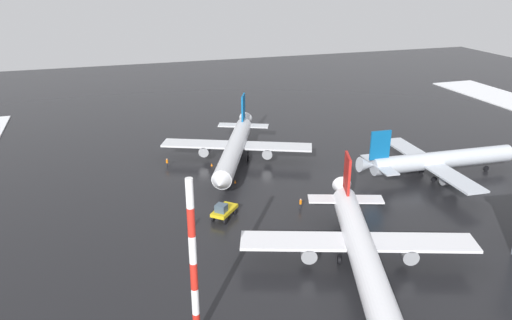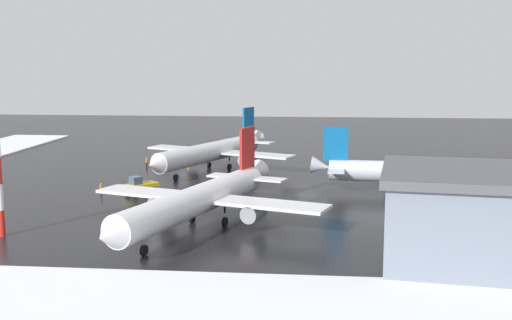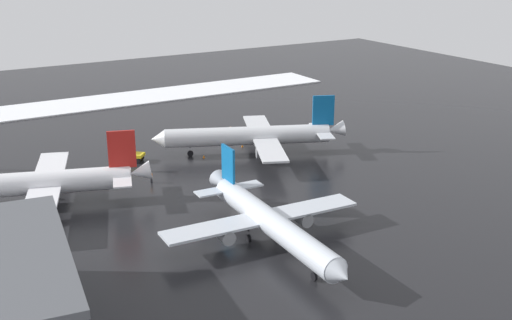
{
  "view_description": "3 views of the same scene",
  "coord_description": "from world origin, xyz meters",
  "px_view_note": "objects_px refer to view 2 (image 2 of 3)",
  "views": [
    {
      "loc": [
        -38.4,
        -70.94,
        33.98
      ],
      "look_at": [
        -13.68,
        7.07,
        2.17
      ],
      "focal_mm": 35.0,
      "sensor_mm": 36.0,
      "label": 1
    },
    {
      "loc": [
        1.27,
        -95.29,
        18.51
      ],
      "look_at": [
        -7.95,
        1.91,
        3.43
      ],
      "focal_mm": 45.0,
      "sensor_mm": 36.0,
      "label": 2
    },
    {
      "loc": [
        75.49,
        -41.99,
        34.71
      ],
      "look_at": [
        -6.26,
        6.32,
        2.66
      ],
      "focal_mm": 45.0,
      "sensor_mm": 36.0,
      "label": 3
    }
  ],
  "objects_px": {
    "traffic_cone_near_nose": "(188,168)",
    "traffic_cone_mid_line": "(190,177)",
    "ground_crew_near_tug": "(101,188)",
    "ground_crew_by_nose_gear": "(221,189)",
    "airplane_foreground_jet": "(417,172)",
    "ground_crew_beside_wing": "(147,162)",
    "airplane_far_rear": "(199,199)",
    "pushback_tug": "(140,184)",
    "airplane_parked_starboard": "(213,151)"
  },
  "relations": [
    {
      "from": "airplane_far_rear",
      "to": "ground_crew_near_tug",
      "type": "relative_size",
      "value": 19.49
    },
    {
      "from": "airplane_parked_starboard",
      "to": "ground_crew_beside_wing",
      "type": "distance_m",
      "value": 12.59
    },
    {
      "from": "airplane_parked_starboard",
      "to": "airplane_foreground_jet",
      "type": "bearing_deg",
      "value": 86.44
    },
    {
      "from": "ground_crew_by_nose_gear",
      "to": "traffic_cone_near_nose",
      "type": "bearing_deg",
      "value": 92.5
    },
    {
      "from": "airplane_parked_starboard",
      "to": "ground_crew_near_tug",
      "type": "relative_size",
      "value": 18.75
    },
    {
      "from": "airplane_foreground_jet",
      "to": "airplane_parked_starboard",
      "type": "bearing_deg",
      "value": 155.81
    },
    {
      "from": "pushback_tug",
      "to": "ground_crew_near_tug",
      "type": "bearing_deg",
      "value": -29.43
    },
    {
      "from": "pushback_tug",
      "to": "traffic_cone_near_nose",
      "type": "distance_m",
      "value": 20.56
    },
    {
      "from": "airplane_parked_starboard",
      "to": "ground_crew_near_tug",
      "type": "height_order",
      "value": "airplane_parked_starboard"
    },
    {
      "from": "pushback_tug",
      "to": "ground_crew_by_nose_gear",
      "type": "xyz_separation_m",
      "value": [
        11.7,
        -0.63,
        -0.31
      ]
    },
    {
      "from": "ground_crew_near_tug",
      "to": "traffic_cone_mid_line",
      "type": "height_order",
      "value": "ground_crew_near_tug"
    },
    {
      "from": "pushback_tug",
      "to": "airplane_far_rear",
      "type": "bearing_deg",
      "value": 74.66
    },
    {
      "from": "ground_crew_by_nose_gear",
      "to": "traffic_cone_mid_line",
      "type": "relative_size",
      "value": 3.11
    },
    {
      "from": "ground_crew_by_nose_gear",
      "to": "ground_crew_beside_wing",
      "type": "bearing_deg",
      "value": 105.82
    },
    {
      "from": "ground_crew_near_tug",
      "to": "traffic_cone_near_nose",
      "type": "distance_m",
      "value": 23.46
    },
    {
      "from": "airplane_far_rear",
      "to": "ground_crew_by_nose_gear",
      "type": "relative_size",
      "value": 19.49
    },
    {
      "from": "airplane_foreground_jet",
      "to": "traffic_cone_near_nose",
      "type": "bearing_deg",
      "value": 158.03
    },
    {
      "from": "ground_crew_near_tug",
      "to": "traffic_cone_near_nose",
      "type": "xyz_separation_m",
      "value": [
        7.91,
        22.07,
        -0.7
      ]
    },
    {
      "from": "pushback_tug",
      "to": "ground_crew_near_tug",
      "type": "distance_m",
      "value": 5.35
    },
    {
      "from": "airplane_foreground_jet",
      "to": "ground_crew_beside_wing",
      "type": "relative_size",
      "value": 18.26
    },
    {
      "from": "airplane_far_rear",
      "to": "ground_crew_beside_wing",
      "type": "distance_m",
      "value": 43.92
    },
    {
      "from": "airplane_far_rear",
      "to": "traffic_cone_near_nose",
      "type": "xyz_separation_m",
      "value": [
        -9.05,
        38.67,
        -3.09
      ]
    },
    {
      "from": "traffic_cone_mid_line",
      "to": "ground_crew_by_nose_gear",
      "type": "bearing_deg",
      "value": -60.95
    },
    {
      "from": "pushback_tug",
      "to": "ground_crew_near_tug",
      "type": "relative_size",
      "value": 2.87
    },
    {
      "from": "airplane_parked_starboard",
      "to": "ground_crew_by_nose_gear",
      "type": "relative_size",
      "value": 18.75
    },
    {
      "from": "ground_crew_by_nose_gear",
      "to": "ground_crew_near_tug",
      "type": "distance_m",
      "value": 16.78
    },
    {
      "from": "ground_crew_by_nose_gear",
      "to": "ground_crew_near_tug",
      "type": "height_order",
      "value": "same"
    },
    {
      "from": "pushback_tug",
      "to": "ground_crew_beside_wing",
      "type": "relative_size",
      "value": 2.87
    },
    {
      "from": "airplane_parked_starboard",
      "to": "pushback_tug",
      "type": "relative_size",
      "value": 6.54
    },
    {
      "from": "airplane_far_rear",
      "to": "traffic_cone_mid_line",
      "type": "height_order",
      "value": "airplane_far_rear"
    },
    {
      "from": "airplane_far_rear",
      "to": "ground_crew_by_nose_gear",
      "type": "xyz_separation_m",
      "value": [
        -0.22,
        17.69,
        -2.4
      ]
    },
    {
      "from": "airplane_parked_starboard",
      "to": "traffic_cone_mid_line",
      "type": "relative_size",
      "value": 58.29
    },
    {
      "from": "traffic_cone_near_nose",
      "to": "traffic_cone_mid_line",
      "type": "bearing_deg",
      "value": -76.92
    },
    {
      "from": "pushback_tug",
      "to": "traffic_cone_near_nose",
      "type": "relative_size",
      "value": 8.91
    },
    {
      "from": "airplane_parked_starboard",
      "to": "ground_crew_by_nose_gear",
      "type": "distance_m",
      "value": 21.12
    },
    {
      "from": "airplane_far_rear",
      "to": "pushback_tug",
      "type": "relative_size",
      "value": 6.8
    },
    {
      "from": "airplane_far_rear",
      "to": "traffic_cone_near_nose",
      "type": "distance_m",
      "value": 39.83
    },
    {
      "from": "airplane_foreground_jet",
      "to": "ground_crew_beside_wing",
      "type": "xyz_separation_m",
      "value": [
        -43.95,
        18.38,
        -2.09
      ]
    },
    {
      "from": "airplane_parked_starboard",
      "to": "ground_crew_by_nose_gear",
      "type": "bearing_deg",
      "value": 35.66
    },
    {
      "from": "ground_crew_near_tug",
      "to": "traffic_cone_mid_line",
      "type": "relative_size",
      "value": 3.11
    },
    {
      "from": "traffic_cone_near_nose",
      "to": "traffic_cone_mid_line",
      "type": "relative_size",
      "value": 1.0
    },
    {
      "from": "airplane_foreground_jet",
      "to": "traffic_cone_near_nose",
      "type": "xyz_separation_m",
      "value": [
        -36.13,
        16.57,
        -2.79
      ]
    },
    {
      "from": "traffic_cone_near_nose",
      "to": "traffic_cone_mid_line",
      "type": "distance_m",
      "value": 8.96
    },
    {
      "from": "airplane_parked_starboard",
      "to": "airplane_foreground_jet",
      "type": "height_order",
      "value": "airplane_parked_starboard"
    },
    {
      "from": "ground_crew_beside_wing",
      "to": "airplane_parked_starboard",
      "type": "bearing_deg",
      "value": 4.26
    },
    {
      "from": "airplane_foreground_jet",
      "to": "pushback_tug",
      "type": "relative_size",
      "value": 6.37
    },
    {
      "from": "airplane_far_rear",
      "to": "ground_crew_near_tug",
      "type": "xyz_separation_m",
      "value": [
        -16.96,
        16.6,
        -2.4
      ]
    },
    {
      "from": "traffic_cone_near_nose",
      "to": "ground_crew_by_nose_gear",
      "type": "bearing_deg",
      "value": -67.16
    },
    {
      "from": "pushback_tug",
      "to": "ground_crew_beside_wing",
      "type": "height_order",
      "value": "pushback_tug"
    },
    {
      "from": "airplane_parked_starboard",
      "to": "pushback_tug",
      "type": "height_order",
      "value": "airplane_parked_starboard"
    }
  ]
}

